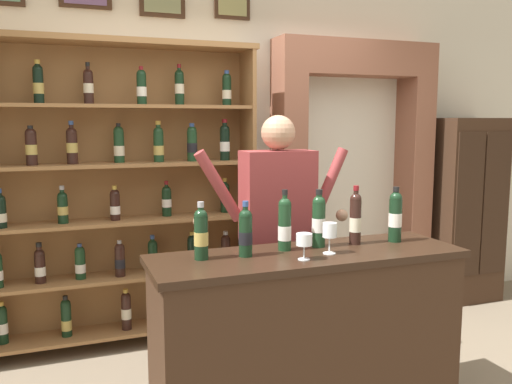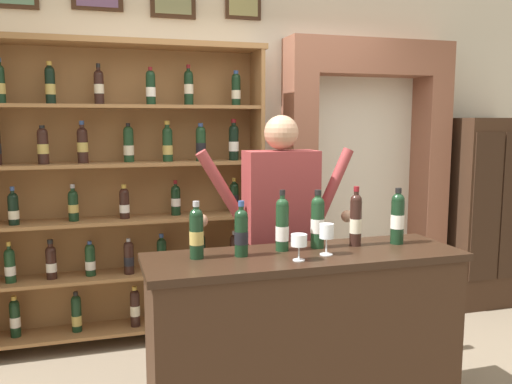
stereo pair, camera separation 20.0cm
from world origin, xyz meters
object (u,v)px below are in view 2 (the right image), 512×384
at_px(tasting_bottle_grappa, 282,224).
at_px(tasting_bottle_brunello, 196,232).
at_px(tasting_bottle_prosecco, 397,217).
at_px(shopkeeper, 281,216).
at_px(tasting_bottle_riserva, 318,220).
at_px(side_cabinet, 484,212).
at_px(wine_glass_spare, 299,242).
at_px(wine_shelf, 127,188).
at_px(tasting_bottle_vin_santo, 356,219).
at_px(wine_glass_center, 327,233).
at_px(tasting_bottle_super_tuscan, 241,232).
at_px(tasting_counter, 304,340).

bearing_deg(tasting_bottle_grappa, tasting_bottle_brunello, -176.55).
distance_m(tasting_bottle_grappa, tasting_bottle_prosecco, 0.69).
height_order(shopkeeper, tasting_bottle_riserva, shopkeeper).
xyz_separation_m(shopkeeper, tasting_bottle_riserva, (0.05, -0.47, 0.05)).
distance_m(side_cabinet, tasting_bottle_brunello, 3.14).
height_order(tasting_bottle_prosecco, wine_glass_spare, tasting_bottle_prosecco).
relative_size(tasting_bottle_grappa, wine_glass_spare, 2.45).
bearing_deg(tasting_bottle_riserva, shopkeeper, 96.41).
bearing_deg(wine_shelf, tasting_bottle_vin_santo, -48.93).
height_order(shopkeeper, wine_glass_spare, shopkeeper).
bearing_deg(shopkeeper, tasting_bottle_prosecco, -43.68).
xyz_separation_m(tasting_bottle_grappa, wine_glass_center, (0.19, -0.16, -0.03)).
bearing_deg(tasting_bottle_vin_santo, tasting_bottle_grappa, 178.99).
bearing_deg(tasting_bottle_super_tuscan, wine_glass_center, -13.60).
relative_size(tasting_counter, tasting_bottle_brunello, 5.75).
relative_size(side_cabinet, tasting_counter, 0.99).
distance_m(tasting_bottle_brunello, wine_glass_center, 0.68).
height_order(tasting_bottle_riserva, wine_glass_spare, tasting_bottle_riserva).
relative_size(wine_shelf, shopkeeper, 1.31).
bearing_deg(wine_shelf, tasting_bottle_grappa, -61.05).
xyz_separation_m(tasting_bottle_vin_santo, wine_glass_spare, (-0.42, -0.21, -0.06)).
bearing_deg(shopkeeper, side_cabinet, 19.66).
height_order(tasting_bottle_riserva, tasting_bottle_prosecco, tasting_bottle_riserva).
relative_size(tasting_bottle_brunello, wine_glass_spare, 2.18).
bearing_deg(tasting_bottle_riserva, tasting_bottle_super_tuscan, -172.82).
bearing_deg(tasting_bottle_super_tuscan, wine_glass_spare, -33.74).
xyz_separation_m(wine_shelf, tasting_bottle_riserva, (0.95, -1.34, -0.06)).
bearing_deg(wine_glass_spare, tasting_bottle_grappa, 92.96).
bearing_deg(shopkeeper, tasting_counter, -96.00).
relative_size(tasting_counter, wine_glass_center, 10.22).
xyz_separation_m(wine_shelf, wine_glass_spare, (0.76, -1.57, -0.11)).
relative_size(shopkeeper, tasting_bottle_grappa, 5.11).
bearing_deg(wine_shelf, tasting_bottle_riserva, -54.55).
xyz_separation_m(tasting_bottle_grappa, tasting_bottle_prosecco, (0.69, -0.03, 0.01)).
bearing_deg(tasting_bottle_brunello, tasting_bottle_vin_santo, 1.32).
bearing_deg(tasting_bottle_vin_santo, tasting_bottle_brunello, -178.68).
xyz_separation_m(tasting_bottle_grappa, tasting_bottle_riserva, (0.21, 0.01, 0.01)).
bearing_deg(wine_glass_spare, tasting_bottle_riserva, 48.90).
relative_size(tasting_bottle_vin_santo, wine_glass_spare, 2.48).
relative_size(tasting_bottle_brunello, tasting_bottle_super_tuscan, 1.02).
bearing_deg(wine_glass_center, wine_shelf, 121.93).
relative_size(tasting_counter, wine_glass_spare, 12.56).
bearing_deg(tasting_bottle_grappa, tasting_bottle_super_tuscan, -168.28).
xyz_separation_m(tasting_counter, tasting_bottle_prosecco, (0.59, 0.06, 0.64)).
xyz_separation_m(side_cabinet, tasting_bottle_super_tuscan, (-2.62, -1.32, 0.25)).
distance_m(side_cabinet, tasting_bottle_vin_santo, 2.34).
height_order(wine_shelf, wine_glass_center, wine_shelf).
bearing_deg(tasting_counter, tasting_bottle_riserva, 42.19).
height_order(shopkeeper, wine_glass_center, shopkeeper).
height_order(wine_shelf, wine_glass_spare, wine_shelf).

